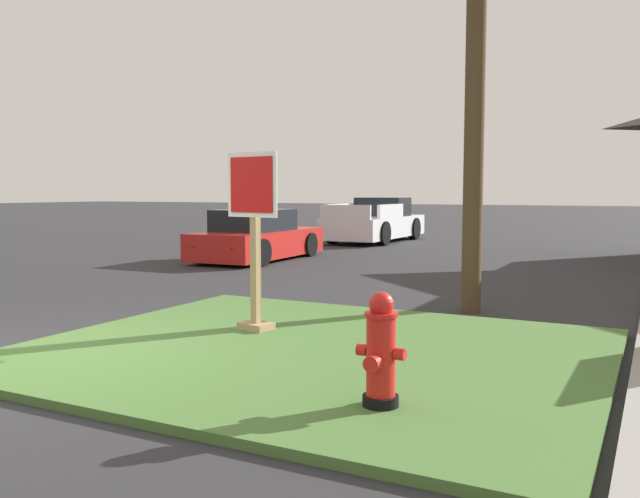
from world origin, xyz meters
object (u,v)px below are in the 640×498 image
(manhole_cover, at_px, (229,316))
(pickup_truck_white, at_px, (376,223))
(fire_hydrant, at_px, (381,353))
(stop_sign, at_px, (254,244))
(parked_sedan_red, at_px, (257,238))

(manhole_cover, xyz_separation_m, pickup_truck_white, (-3.44, 13.57, 0.61))
(fire_hydrant, distance_m, pickup_truck_white, 17.72)
(stop_sign, relative_size, parked_sedan_red, 0.50)
(fire_hydrant, bearing_deg, stop_sign, 140.86)
(fire_hydrant, relative_size, manhole_cover, 1.24)
(stop_sign, distance_m, manhole_cover, 1.72)
(manhole_cover, bearing_deg, fire_hydrant, -40.01)
(pickup_truck_white, bearing_deg, parked_sedan_red, -92.27)
(manhole_cover, bearing_deg, pickup_truck_white, 104.21)
(pickup_truck_white, bearing_deg, manhole_cover, -75.79)
(parked_sedan_red, height_order, pickup_truck_white, pickup_truck_white)
(stop_sign, xyz_separation_m, parked_sedan_red, (-4.72, 7.43, -0.54))
(fire_hydrant, height_order, pickup_truck_white, pickup_truck_white)
(stop_sign, relative_size, pickup_truck_white, 0.41)
(stop_sign, height_order, manhole_cover, stop_sign)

